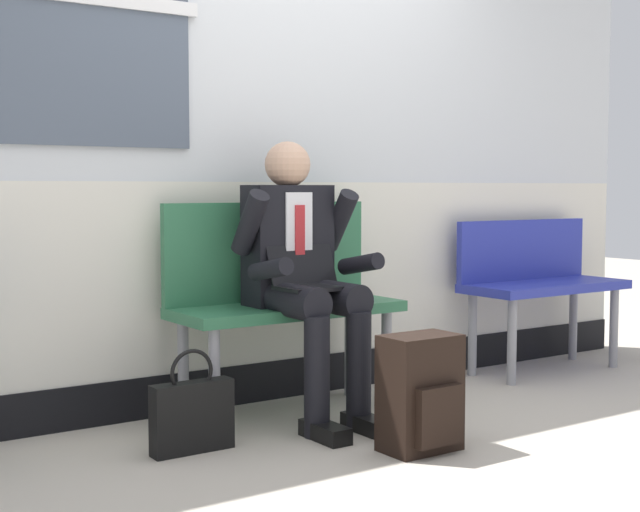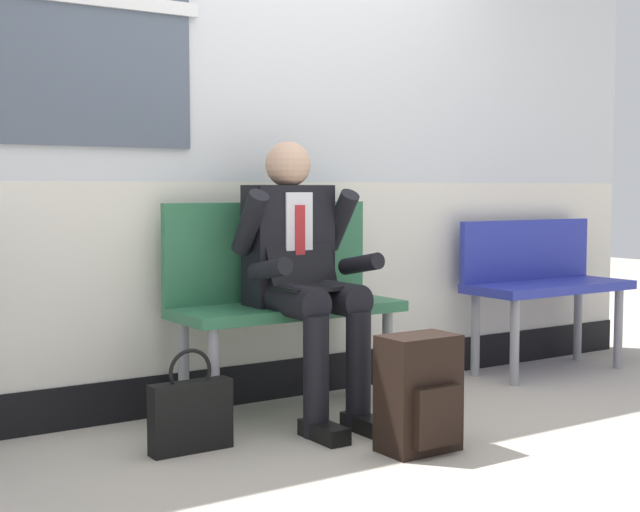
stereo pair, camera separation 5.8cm
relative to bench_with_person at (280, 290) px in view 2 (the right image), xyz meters
name	(u,v)px [view 2 (the right image)]	position (x,y,z in m)	size (l,w,h in m)	color
ground_plane	(360,432)	(0.09, -0.52, -0.58)	(18.00, 18.00, 0.00)	#B2A899
station_wall	(263,128)	(0.07, 0.27, 0.77)	(5.11, 0.16, 2.70)	silver
bench_with_person	(280,290)	(0.00, 0.00, 0.00)	(1.09, 0.42, 0.98)	#2D6B47
bench_empty	(541,279)	(1.75, -0.01, -0.04)	(1.01, 0.42, 0.87)	#28339E
person_seated	(303,270)	(0.00, -0.20, 0.11)	(0.57, 0.70, 1.27)	black
backpack	(420,395)	(0.12, -0.88, -0.35)	(0.31, 0.24, 0.47)	black
handbag	(191,414)	(-0.64, -0.38, -0.42)	(0.34, 0.08, 0.42)	black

